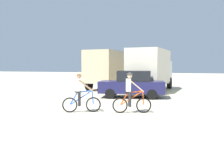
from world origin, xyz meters
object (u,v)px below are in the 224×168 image
cyclist_orange_shirt (80,94)px  cyclist_cowboy_hat (131,94)px  box_truck_tan_camper (111,68)px  box_truck_cream_rv (151,68)px  sedan_parked (132,84)px

cyclist_orange_shirt → cyclist_cowboy_hat: same height
box_truck_tan_camper → box_truck_cream_rv: (3.86, -1.12, 0.00)m
cyclist_orange_shirt → cyclist_cowboy_hat: size_ratio=1.00×
sedan_parked → cyclist_cowboy_hat: 5.17m
box_truck_tan_camper → sedan_parked: size_ratio=1.56×
box_truck_tan_camper → sedan_parked: 6.53m
box_truck_tan_camper → cyclist_cowboy_hat: (4.32, -10.63, -1.03)m
box_truck_tan_camper → cyclist_orange_shirt: size_ratio=3.81×
box_truck_cream_rv → cyclist_orange_shirt: box_truck_cream_rv is taller
cyclist_orange_shirt → box_truck_tan_camper: bearing=100.8°
box_truck_tan_camper → box_truck_cream_rv: 4.02m
cyclist_orange_shirt → cyclist_cowboy_hat: bearing=13.6°
box_truck_cream_rv → cyclist_orange_shirt: bearing=-99.7°
box_truck_cream_rv → sedan_parked: 4.59m
box_truck_tan_camper → sedan_parked: box_truck_tan_camper is taller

